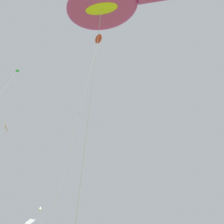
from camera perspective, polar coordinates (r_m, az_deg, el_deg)
The scene contains 6 objects.
big_show_kite at distance 13.68m, azimuth -1.83°, elevation 32.43°, with size 7.11×12.57×15.35m.
small_kite_bird_shape at distance 24.10m, azimuth -31.21°, elevation 9.66°, with size 0.56×1.99×21.10m.
small_kite_tiny_distant at distance 31.94m, azimuth -33.34°, elevation -5.29°, with size 4.29×3.70×20.06m.
small_kite_delta_white at distance 33.48m, azimuth -26.39°, elevation -30.90°, with size 1.07×1.83×8.85m.
small_kite_streamer_purple at distance 30.38m, azimuth -23.36°, elevation -28.14°, with size 1.16×4.89×9.67m.
small_kite_diamond_red at distance 13.48m, azimuth -4.90°, elevation 22.89°, with size 1.04×2.22×14.51m.
Camera 1 is at (-5.27, 2.67, 1.40)m, focal length 26.70 mm.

